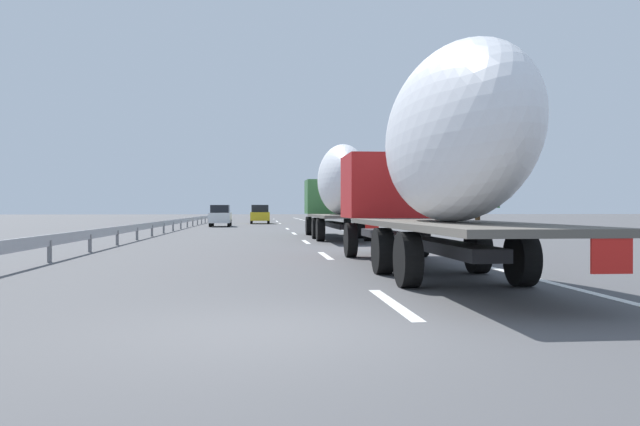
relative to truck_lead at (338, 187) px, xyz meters
The scene contains 23 objects.
ground_plane 17.68m from the truck_lead, 11.87° to the left, with size 260.00×260.00×0.00m, color #4C4C4F.
lane_stripe_0 21.11m from the truck_lead, behind, with size 3.20×0.20×0.01m, color white.
lane_stripe_1 11.39m from the truck_lead, behind, with size 3.20×0.20×0.01m, color white.
lane_stripe_2 4.12m from the truck_lead, 146.46° to the left, with size 3.20×0.20×0.01m, color white.
lane_stripe_3 7.56m from the truck_lead, 14.63° to the left, with size 3.20×0.20×0.01m, color white.
lane_stripe_4 16.22m from the truck_lead, ahead, with size 3.20×0.20×0.01m, color white.
lane_stripe_5 33.47m from the truck_lead, ahead, with size 3.20×0.20×0.01m, color white.
lane_stripe_6 43.02m from the truck_lead, ahead, with size 3.20×0.20×0.01m, color white.
lane_stripe_7 45.88m from the truck_lead, ahead, with size 3.20×0.20×0.01m, color white.
lane_stripe_8 61.66m from the truck_lead, ahead, with size 3.20×0.20×0.01m, color white.
edge_line_right 22.35m from the truck_lead, ahead, with size 110.00×0.20×0.01m, color white.
truck_lead is the anchor object (origin of this frame).
truck_trailing 16.86m from the truck_lead, behind, with size 13.67×2.55×4.69m.
car_yellow_coupe 32.97m from the truck_lead, ahead, with size 4.36×1.92×1.88m.
car_white_van 23.62m from the truck_lead, 17.61° to the left, with size 4.04×1.73×1.80m.
road_sign 20.12m from the truck_lead, ahead, with size 0.10×0.90×3.43m.
tree_0 63.59m from the truck_lead, ahead, with size 3.62×3.62×5.40m.
tree_1 52.06m from the truck_lead, 10.78° to the right, with size 2.53×2.53×5.08m.
tree_2 12.47m from the truck_lead, 51.95° to the right, with size 2.74×2.74×5.82m.
tree_3 52.87m from the truck_lead, ahead, with size 3.62×3.62×6.84m.
tree_4 40.96m from the truck_lead, ahead, with size 2.41×2.41×7.09m.
tree_5 49.76m from the truck_lead, 11.14° to the right, with size 3.45×3.45×7.23m.
guardrail_median 22.38m from the truck_lead, 25.51° to the left, with size 94.00×0.10×0.76m.
Camera 1 is at (-7.44, 0.25, 1.46)m, focal length 35.00 mm.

